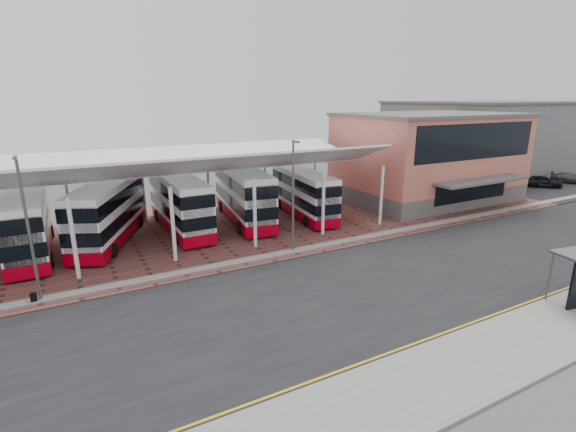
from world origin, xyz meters
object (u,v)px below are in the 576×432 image
(terminal, at_px, (428,156))
(bus_1, at_px, (28,224))
(bus_2, at_px, (109,213))
(bus_4, at_px, (243,195))
(bus_5, at_px, (303,194))
(carpark_car_a, at_px, (543,181))
(carpark_car_b, at_px, (569,178))
(bus_3, at_px, (179,203))

(terminal, relative_size, bus_1, 1.69)
(bus_2, distance_m, bus_4, 11.29)
(bus_5, relative_size, carpark_car_a, 2.45)
(terminal, relative_size, carpark_car_b, 4.27)
(bus_3, bearing_deg, carpark_car_a, -5.80)
(bus_1, bearing_deg, bus_4, 2.31)
(bus_2, height_order, bus_5, bus_2)
(bus_5, height_order, carpark_car_a, bus_5)
(bus_5, xyz_separation_m, carpark_car_b, (38.43, -3.01, -1.47))
(terminal, bearing_deg, bus_1, 178.93)
(bus_2, bearing_deg, carpark_car_b, 19.57)
(terminal, relative_size, bus_5, 1.75)
(bus_1, height_order, bus_2, bus_2)
(bus_4, bearing_deg, bus_3, -171.67)
(bus_2, bearing_deg, bus_1, -153.61)
(carpark_car_a, bearing_deg, bus_1, 132.25)
(bus_1, height_order, carpark_car_b, bus_1)
(bus_3, xyz_separation_m, bus_4, (5.75, 0.05, 0.10))
(bus_3, distance_m, bus_5, 11.35)
(bus_4, height_order, carpark_car_b, bus_4)
(carpark_car_b, bearing_deg, bus_4, 150.78)
(terminal, relative_size, bus_3, 1.65)
(bus_1, distance_m, bus_5, 22.14)
(bus_3, distance_m, carpark_car_a, 44.24)
(terminal, bearing_deg, carpark_car_b, -7.18)
(bus_2, relative_size, carpark_car_b, 2.62)
(bus_2, distance_m, bus_3, 5.54)
(terminal, distance_m, bus_4, 21.28)
(bus_1, bearing_deg, carpark_car_a, -3.77)
(bus_1, relative_size, bus_3, 0.97)
(bus_1, bearing_deg, carpark_car_b, -3.49)
(carpark_car_b, bearing_deg, bus_1, 152.96)
(bus_2, relative_size, bus_3, 1.01)
(bus_4, bearing_deg, carpark_car_a, 1.51)
(bus_4, bearing_deg, bus_1, -169.79)
(carpark_car_a, bearing_deg, carpark_car_b, -44.73)
(carpark_car_a, bearing_deg, terminal, 126.60)
(terminal, xyz_separation_m, carpark_car_a, (17.15, -2.81, -3.85))
(bus_2, bearing_deg, bus_3, 27.52)
(bus_5, bearing_deg, carpark_car_a, 1.33)
(bus_1, bearing_deg, bus_3, 3.31)
(bus_2, bearing_deg, bus_4, 25.77)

